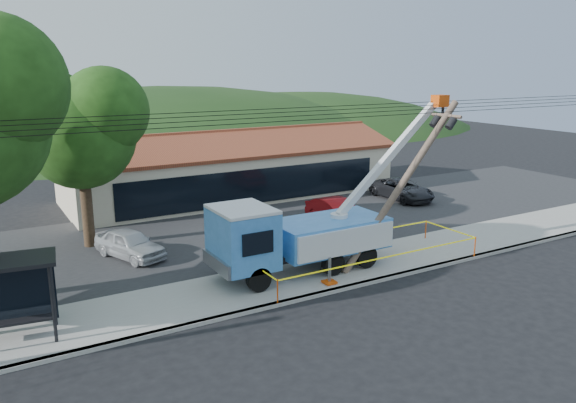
% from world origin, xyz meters
% --- Properties ---
extents(ground, '(120.00, 120.00, 0.00)m').
position_xyz_m(ground, '(0.00, 0.00, 0.00)').
color(ground, black).
rests_on(ground, ground).
extents(curb, '(60.00, 0.25, 0.15)m').
position_xyz_m(curb, '(0.00, 2.10, 0.07)').
color(curb, '#9D9A92').
rests_on(curb, ground).
extents(sidewalk, '(60.00, 4.00, 0.15)m').
position_xyz_m(sidewalk, '(0.00, 4.00, 0.07)').
color(sidewalk, '#9D9A92').
rests_on(sidewalk, ground).
extents(parking_lot, '(60.00, 12.00, 0.10)m').
position_xyz_m(parking_lot, '(0.00, 12.00, 0.05)').
color(parking_lot, '#28282B').
rests_on(parking_lot, ground).
extents(strip_mall, '(22.50, 8.53, 4.67)m').
position_xyz_m(strip_mall, '(4.00, 19.98, 1.88)').
color(strip_mall, beige).
rests_on(strip_mall, ground).
extents(tree_lot, '(6.30, 5.60, 8.94)m').
position_xyz_m(tree_lot, '(-7.00, 13.00, 6.21)').
color(tree_lot, '#332316').
rests_on(tree_lot, ground).
extents(hill_center, '(89.60, 64.00, 32.00)m').
position_xyz_m(hill_center, '(10.00, 55.00, 0.00)').
color(hill_center, '#1B3814').
rests_on(hill_center, ground).
extents(hill_east, '(72.80, 52.00, 26.00)m').
position_xyz_m(hill_east, '(30.00, 55.00, 0.00)').
color(hill_east, '#1B3814').
rests_on(hill_east, ground).
extents(utility_truck, '(11.95, 4.31, 7.41)m').
position_xyz_m(utility_truck, '(0.06, 4.58, 1.84)').
color(utility_truck, black).
rests_on(utility_truck, ground).
extents(leaning_pole, '(6.30, 1.78, 7.35)m').
position_xyz_m(leaning_pole, '(5.13, 3.38, 4.10)').
color(leaning_pole, '#4F3E33').
rests_on(leaning_pole, ground).
extents(bus_shelter, '(3.08, 2.14, 2.76)m').
position_xyz_m(bus_shelter, '(-11.14, 4.03, 2.19)').
color(bus_shelter, black).
rests_on(bus_shelter, ground).
extents(caution_tape, '(10.73, 3.33, 0.96)m').
position_xyz_m(caution_tape, '(3.02, 3.68, 0.87)').
color(caution_tape, '#DC4A0B').
rests_on(caution_tape, ground).
extents(car_silver, '(2.96, 4.27, 1.35)m').
position_xyz_m(car_silver, '(-5.71, 10.23, 0.00)').
color(car_silver, '#B9BCC1').
rests_on(car_silver, ground).
extents(car_red, '(1.59, 4.42, 1.45)m').
position_xyz_m(car_red, '(5.96, 9.92, 0.00)').
color(car_red, maroon).
rests_on(car_red, ground).
extents(car_dark, '(2.38, 4.97, 1.37)m').
position_xyz_m(car_dark, '(13.34, 12.81, 0.00)').
color(car_dark, black).
rests_on(car_dark, ground).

